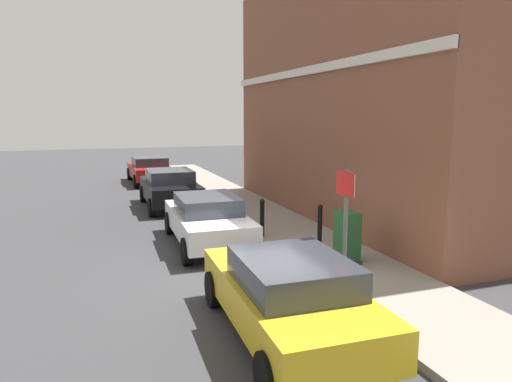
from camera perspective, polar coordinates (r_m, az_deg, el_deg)
name	(u,v)px	position (r m, az deg, el deg)	size (l,w,h in m)	color
ground	(256,275)	(10.14, 0.00, -10.35)	(80.00, 80.00, 0.00)	#38383A
sidewalk	(252,211)	(16.22, -0.50, -2.50)	(2.39, 30.00, 0.15)	gray
corner_building	(389,95)	(16.29, 16.13, 11.35)	(6.19, 12.52, 8.15)	brown
car_yellow	(288,294)	(7.27, 3.97, -12.58)	(1.96, 4.13, 1.35)	gold
car_white	(208,219)	(12.27, -6.00, -3.45)	(1.93, 4.10, 1.33)	silver
car_black	(170,188)	(17.42, -10.57, 0.40)	(1.93, 3.97, 1.42)	black
car_red	(150,169)	(23.88, -12.96, 2.65)	(1.99, 4.12, 1.32)	maroon
utility_cabinet	(347,239)	(10.58, 11.15, -5.82)	(0.46, 0.61, 1.15)	#1E4C28
bollard_near_cabinet	(320,223)	(11.88, 7.88, -3.93)	(0.14, 0.14, 1.04)	black
bollard_far_kerb	(262,216)	(12.52, 0.77, -3.14)	(0.14, 0.14, 1.04)	black
street_sign	(345,213)	(8.57, 10.96, -2.67)	(0.08, 0.60, 2.30)	#59595B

